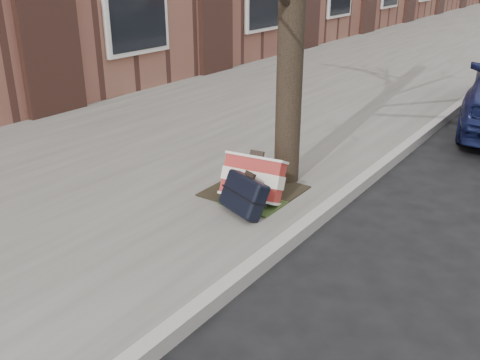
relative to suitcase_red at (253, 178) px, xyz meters
The scene contains 5 objects.
ground 2.19m from the suitcase_red, 28.37° to the right, with size 120.00×120.00×0.00m, color black.
near_sidewalk 14.09m from the suitcase_red, 97.33° to the left, with size 5.00×70.00×0.12m, color slate.
dirt_patch 0.29m from the suitcase_red, 119.22° to the left, with size 0.85×0.85×0.01m, color black.
suitcase_red is the anchor object (origin of this frame).
suitcase_navy 0.32m from the suitcase_red, 71.42° to the right, with size 0.49×0.16×0.35m, color black.
Camera 1 is at (0.74, -2.95, 2.30)m, focal length 40.00 mm.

